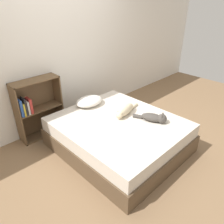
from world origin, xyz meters
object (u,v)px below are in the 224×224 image
at_px(pillow, 89,101).
at_px(bookshelf, 36,107).
at_px(cat_light, 125,110).
at_px(bed, 118,135).
at_px(cat_dark, 154,118).

height_order(pillow, bookshelf, bookshelf).
bearing_deg(cat_light, bed, 5.84).
xyz_separation_m(bed, cat_dark, (0.37, -0.37, 0.30)).
xyz_separation_m(pillow, bookshelf, (-0.72, 0.47, -0.03)).
bearing_deg(bookshelf, cat_dark, -55.76).
xyz_separation_m(cat_light, cat_dark, (0.16, -0.44, -0.01)).
xyz_separation_m(bed, bookshelf, (-0.69, 1.19, 0.28)).
relative_size(pillow, bookshelf, 0.48).
bearing_deg(cat_light, bookshelf, -63.14).
distance_m(pillow, bookshelf, 0.86).
xyz_separation_m(bed, cat_light, (0.21, 0.07, 0.31)).
xyz_separation_m(bed, pillow, (0.03, 0.71, 0.31)).
bearing_deg(cat_dark, bookshelf, -168.09).
bearing_deg(bed, cat_light, 17.88).
xyz_separation_m(pillow, cat_light, (0.18, -0.64, 0.00)).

